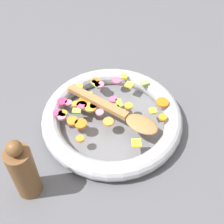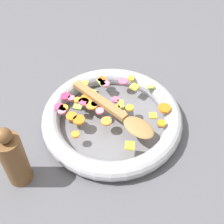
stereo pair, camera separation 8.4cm
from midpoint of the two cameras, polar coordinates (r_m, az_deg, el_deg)
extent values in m
plane|color=#4C4C51|center=(0.88, 2.74, -2.31)|extent=(4.00, 4.00, 0.00)
cylinder|color=slate|center=(0.87, 2.75, -2.06)|extent=(0.34, 0.34, 0.01)
torus|color=#9E9EA5|center=(0.86, 2.80, -1.26)|extent=(0.39, 0.39, 0.05)
cylinder|color=orange|center=(0.82, -3.16, -1.63)|extent=(0.04, 0.04, 0.01)
cylinder|color=orange|center=(0.81, 1.80, -1.84)|extent=(0.04, 0.04, 0.01)
cylinder|color=orange|center=(0.92, 0.74, 5.78)|extent=(0.03, 0.03, 0.01)
cylinder|color=orange|center=(0.79, -3.70, -4.31)|extent=(0.03, 0.03, 0.01)
cylinder|color=orange|center=(0.85, -0.94, 1.13)|extent=(0.04, 0.04, 0.01)
cylinder|color=orange|center=(0.85, 6.07, 0.60)|extent=(0.03, 0.03, 0.01)
cylinder|color=orange|center=(0.83, -4.57, -0.95)|extent=(0.04, 0.04, 0.01)
cylinder|color=orange|center=(0.83, 11.96, -2.20)|extent=(0.02, 0.02, 0.01)
cylinder|color=orange|center=(0.87, -2.05, 2.35)|extent=(0.04, 0.04, 0.01)
cylinder|color=orange|center=(0.85, -6.03, 0.57)|extent=(0.03, 0.03, 0.01)
cylinder|color=orange|center=(0.85, 3.61, 0.50)|extent=(0.03, 0.03, 0.01)
cylinder|color=orange|center=(0.86, 12.34, 0.55)|extent=(0.04, 0.04, 0.01)
cylinder|color=orange|center=(0.91, -3.83, 4.84)|extent=(0.03, 0.03, 0.01)
cylinder|color=orange|center=(0.86, -3.67, 1.83)|extent=(0.03, 0.03, 0.01)
cube|color=#8FC13D|center=(0.89, -1.21, 3.62)|extent=(0.03, 0.02, 0.01)
cube|color=#ADD25F|center=(0.91, 0.65, 5.29)|extent=(0.03, 0.03, 0.01)
cube|color=#81AB44|center=(0.85, -3.53, 0.76)|extent=(0.03, 0.02, 0.01)
cube|color=#82B335|center=(0.86, 4.41, 1.27)|extent=(0.03, 0.03, 0.01)
cube|color=#BACA51|center=(0.83, 4.65, -0.84)|extent=(0.03, 0.03, 0.01)
cube|color=#97C750|center=(0.91, 9.67, 4.41)|extent=(0.03, 0.02, 0.01)
cylinder|color=#CA3D69|center=(0.85, -6.94, 0.76)|extent=(0.03, 0.03, 0.01)
cylinder|color=#E34877|center=(0.86, -2.38, 1.80)|extent=(0.04, 0.04, 0.01)
cylinder|color=#DC3970|center=(0.80, 8.43, -4.06)|extent=(0.04, 0.04, 0.01)
cylinder|color=pink|center=(0.84, 0.59, 0.01)|extent=(0.03, 0.03, 0.01)
cylinder|color=pink|center=(0.87, -4.86, 2.21)|extent=(0.03, 0.03, 0.01)
cylinder|color=#DE6E86|center=(0.91, 1.33, 5.06)|extent=(0.04, 0.04, 0.01)
cylinder|color=#CC305F|center=(0.88, -5.78, 2.75)|extent=(0.04, 0.04, 0.01)
cylinder|color=#DB5175|center=(0.87, 3.44, 2.10)|extent=(0.03, 0.03, 0.01)
cylinder|color=pink|center=(0.85, -0.35, 1.27)|extent=(0.03, 0.03, 0.01)
cylinder|color=#DE567A|center=(0.92, 4.65, 5.48)|extent=(0.03, 0.03, 0.01)
cylinder|color=#DA748A|center=(0.84, -6.35, 0.05)|extent=(0.03, 0.03, 0.01)
cube|color=yellow|center=(0.84, 10.36, -0.82)|extent=(0.03, 0.03, 0.01)
cube|color=gold|center=(0.91, 6.81, 4.43)|extent=(0.03, 0.03, 0.01)
cube|color=yellow|center=(0.91, -2.30, 5.13)|extent=(0.02, 0.02, 0.01)
cube|color=yellow|center=(0.93, 6.09, 6.03)|extent=(0.02, 0.02, 0.01)
cube|color=yellow|center=(0.86, 0.11, 1.85)|extent=(0.03, 0.03, 0.01)
cube|color=yellow|center=(0.77, 6.41, -6.33)|extent=(0.03, 0.03, 0.01)
cube|color=olive|center=(0.85, 0.50, 2.06)|extent=(0.19, 0.09, 0.01)
ellipsoid|color=olive|center=(0.80, 7.89, -2.99)|extent=(0.10, 0.08, 0.01)
cylinder|color=brown|center=(0.74, -14.34, -8.73)|extent=(0.06, 0.06, 0.15)
sphere|color=brown|center=(0.67, -15.83, -4.40)|extent=(0.03, 0.03, 0.03)
camera|label=1|loc=(0.04, -87.13, 3.27)|focal=50.00mm
camera|label=2|loc=(0.04, 92.87, -3.27)|focal=50.00mm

